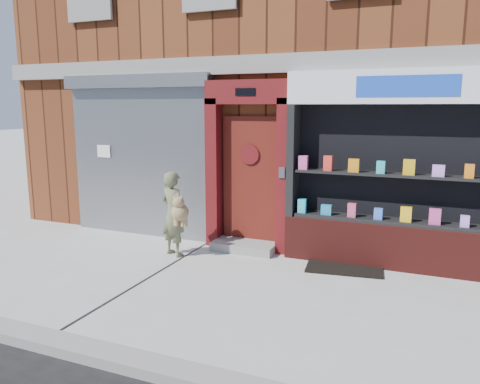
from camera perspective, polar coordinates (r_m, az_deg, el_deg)
The scene contains 8 objects.
ground at distance 6.44m, azimuth 1.10°, elevation -12.13°, with size 80.00×80.00×0.00m, color #9E9E99.
curb at distance 4.69m, azimuth -9.24°, elevation -20.66°, with size 60.00×0.30×0.12m, color gray.
building at distance 11.83m, azimuth 12.40°, elevation 17.63°, with size 12.00×8.16×8.00m.
shutter_bay at distance 9.11m, azimuth -12.16°, elevation 5.47°, with size 3.10×0.30×3.04m.
red_door_bay at distance 8.01m, azimuth 1.02°, elevation 3.17°, with size 1.52×0.58×2.90m.
pharmacy_bay at distance 7.44m, azimuth 19.06°, elevation 1.38°, with size 3.50×0.41×3.00m.
woman at distance 7.82m, azimuth -8.03°, elevation -2.60°, with size 0.65×0.53×1.42m.
doormat at distance 7.54m, azimuth 12.61°, elevation -8.84°, with size 1.15×0.80×0.03m, color black.
Camera 1 is at (2.17, -5.53, 2.47)m, focal length 35.00 mm.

